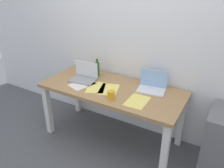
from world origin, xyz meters
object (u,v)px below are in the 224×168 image
object	(u,v)px
laptop_left	(84,76)
computer_mouse	(81,69)
desk	(112,95)
filing_cabinet	(224,143)
laptop_right	(152,86)
beer_bottle	(97,69)
coffee_mug	(111,95)

from	to	relation	value
laptop_left	computer_mouse	xyz separation A→B (m)	(-0.23, 0.23, -0.03)
desk	filing_cabinet	distance (m)	1.32
laptop_left	computer_mouse	bearing A→B (deg)	135.26
desk	filing_cabinet	xyz separation A→B (m)	(1.29, 0.12, -0.28)
laptop_right	beer_bottle	xyz separation A→B (m)	(-0.77, 0.03, 0.05)
beer_bottle	coffee_mug	bearing A→B (deg)	-43.43
filing_cabinet	computer_mouse	bearing A→B (deg)	176.12
laptop_right	filing_cabinet	world-z (taller)	laptop_right
desk	filing_cabinet	bearing A→B (deg)	5.16
laptop_right	desk	bearing A→B (deg)	-156.97
laptop_left	filing_cabinet	xyz separation A→B (m)	(1.71, 0.10, -0.42)
computer_mouse	filing_cabinet	xyz separation A→B (m)	(1.94, -0.13, -0.39)
computer_mouse	coffee_mug	size ratio (longest dim) A/B	1.05
laptop_right	coffee_mug	distance (m)	0.51
beer_bottle	computer_mouse	world-z (taller)	beer_bottle
laptop_right	computer_mouse	world-z (taller)	laptop_right
coffee_mug	filing_cabinet	bearing A→B (deg)	16.65
desk	filing_cabinet	size ratio (longest dim) A/B	2.37
desk	computer_mouse	bearing A→B (deg)	159.10
coffee_mug	desk	bearing A→B (deg)	118.16
laptop_left	coffee_mug	size ratio (longest dim) A/B	3.52
computer_mouse	coffee_mug	bearing A→B (deg)	-32.53
laptop_left	coffee_mug	world-z (taller)	laptop_left
desk	beer_bottle	distance (m)	0.45
beer_bottle	filing_cabinet	world-z (taller)	beer_bottle
laptop_right	coffee_mug	bearing A→B (deg)	-126.27
desk	coffee_mug	world-z (taller)	coffee_mug
beer_bottle	filing_cabinet	xyz separation A→B (m)	(1.64, -0.10, -0.47)
laptop_left	laptop_right	size ratio (longest dim) A/B	0.99
laptop_left	beer_bottle	world-z (taller)	beer_bottle
filing_cabinet	coffee_mug	bearing A→B (deg)	-163.35
laptop_left	coffee_mug	distance (m)	0.60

